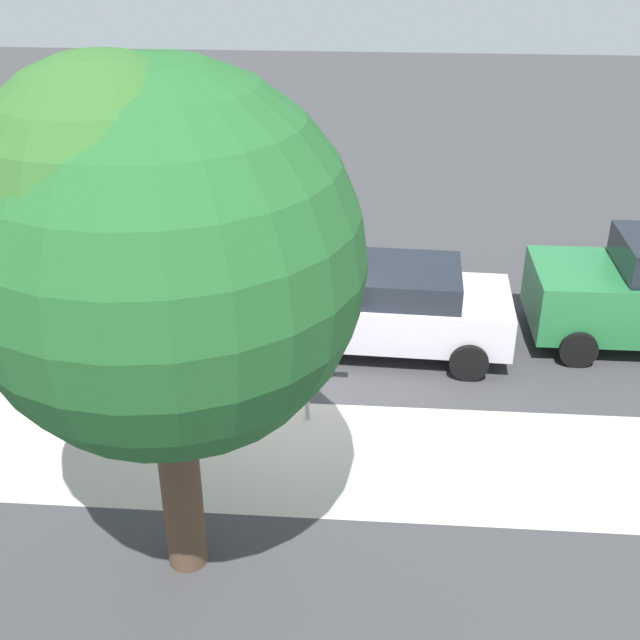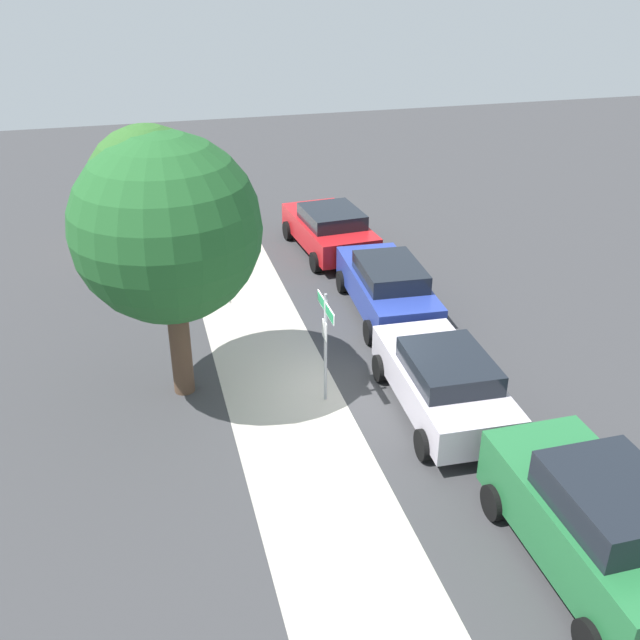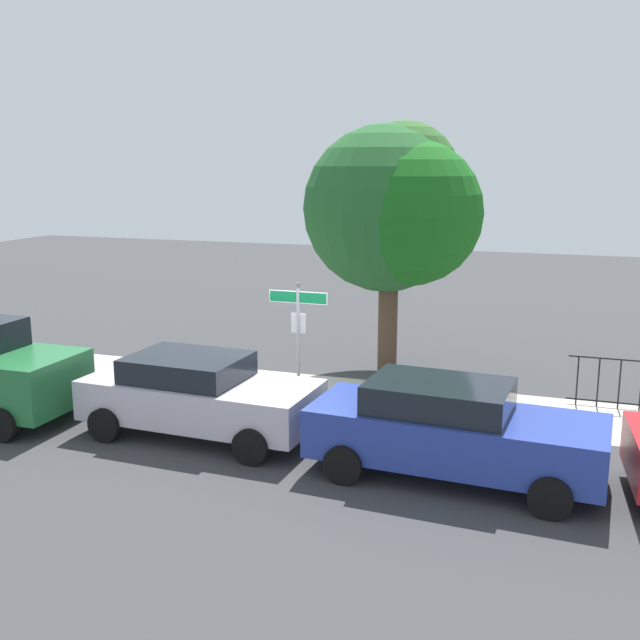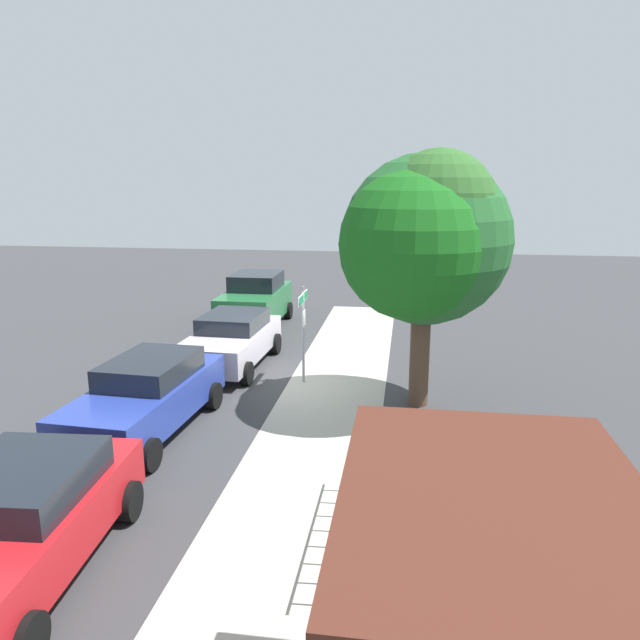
{
  "view_description": "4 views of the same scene",
  "coord_description": "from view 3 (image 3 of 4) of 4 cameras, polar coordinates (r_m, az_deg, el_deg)",
  "views": [
    {
      "loc": [
        -1.06,
        10.55,
        7.22
      ],
      "look_at": [
        -0.35,
        0.9,
        1.99
      ],
      "focal_mm": 45.64,
      "sensor_mm": 36.0,
      "label": 1
    },
    {
      "loc": [
        -13.22,
        4.02,
        9.07
      ],
      "look_at": [
        0.55,
        0.35,
        1.66
      ],
      "focal_mm": 40.52,
      "sensor_mm": 36.0,
      "label": 2
    },
    {
      "loc": [
        5.23,
        -13.85,
        5.04
      ],
      "look_at": [
        0.07,
        1.24,
        1.67
      ],
      "focal_mm": 42.06,
      "sensor_mm": 36.0,
      "label": 3
    },
    {
      "loc": [
        14.9,
        3.06,
        5.32
      ],
      "look_at": [
        0.68,
        0.97,
        1.93
      ],
      "focal_mm": 33.52,
      "sensor_mm": 36.0,
      "label": 4
    }
  ],
  "objects": [
    {
      "name": "car_silver",
      "position": [
        14.23,
        -9.23,
        -5.6
      ],
      "size": [
        4.45,
        2.21,
        1.52
      ],
      "rotation": [
        0.0,
        0.0,
        -0.04
      ],
      "color": "silver",
      "rests_on": "ground_plane"
    },
    {
      "name": "car_blue",
      "position": [
        12.37,
        10.0,
        -8.2
      ],
      "size": [
        4.77,
        2.2,
        1.59
      ],
      "rotation": [
        0.0,
        0.0,
        -0.06
      ],
      "color": "#273A97",
      "rests_on": "ground_plane"
    },
    {
      "name": "shade_tree",
      "position": [
        17.79,
        5.75,
        8.74
      ],
      "size": [
        4.27,
        3.92,
        6.0
      ],
      "color": "#4F392A",
      "rests_on": "ground_plane"
    },
    {
      "name": "street_sign",
      "position": [
        15.56,
        -1.67,
        -0.08
      ],
      "size": [
        1.27,
        0.07,
        2.61
      ],
      "color": "#9EA0A5",
      "rests_on": "ground_plane"
    },
    {
      "name": "ground_plane",
      "position": [
        15.64,
        -1.74,
        -6.89
      ],
      "size": [
        60.0,
        60.0,
        0.0
      ],
      "primitive_type": "plane",
      "color": "#38383A"
    },
    {
      "name": "sidewalk_strip",
      "position": [
        16.29,
        6.53,
        -6.18
      ],
      "size": [
        24.0,
        2.6,
        0.0
      ],
      "primitive_type": "cube",
      "color": "#B3AC9F",
      "rests_on": "ground_plane"
    }
  ]
}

